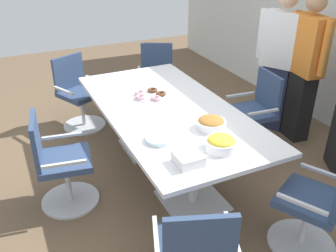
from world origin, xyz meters
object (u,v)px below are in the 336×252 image
(office_chair_4, at_px, (316,208))
(snack_bowl_pretzels, at_px, (211,123))
(office_chair_0, at_px, (156,82))
(napkin_pile, at_px, (188,159))
(plate_stack, at_px, (159,139))
(office_chair_5, at_px, (254,116))
(office_chair_2, at_px, (59,166))
(donut_platter, at_px, (150,95))
(snack_bowl_chips_yellow, at_px, (221,143))
(person_standing_1, at_px, (305,67))
(person_standing_0, at_px, (279,60))
(office_chair_1, at_px, (79,96))
(conference_table, at_px, (168,119))

(office_chair_4, bearing_deg, snack_bowl_pretzels, 86.68)
(office_chair_0, height_order, napkin_pile, office_chair_0)
(plate_stack, bearing_deg, office_chair_5, 112.16)
(office_chair_5, relative_size, snack_bowl_pretzels, 3.52)
(snack_bowl_pretzels, distance_m, napkin_pile, 0.60)
(office_chair_4, distance_m, snack_bowl_pretzels, 1.08)
(office_chair_2, bearing_deg, office_chair_5, 101.38)
(office_chair_5, relative_size, donut_platter, 2.72)
(snack_bowl_chips_yellow, bearing_deg, office_chair_4, 42.35)
(person_standing_1, bearing_deg, person_standing_0, 21.91)
(office_chair_4, bearing_deg, snack_bowl_chips_yellow, 104.86)
(snack_bowl_chips_yellow, distance_m, plate_stack, 0.51)
(office_chair_1, xyz_separation_m, person_standing_0, (1.09, 2.23, 0.49))
(conference_table, relative_size, plate_stack, 10.31)
(office_chair_1, xyz_separation_m, donut_platter, (1.13, 0.52, 0.36))
(snack_bowl_pretzels, xyz_separation_m, plate_stack, (0.01, -0.50, -0.03))
(person_standing_1, distance_m, snack_bowl_pretzels, 1.68)
(snack_bowl_chips_yellow, height_order, plate_stack, snack_bowl_chips_yellow)
(conference_table, bearing_deg, person_standing_0, 102.49)
(person_standing_1, xyz_separation_m, snack_bowl_pretzels, (0.57, -1.58, -0.10))
(office_chair_4, bearing_deg, person_standing_0, 31.72)
(office_chair_2, xyz_separation_m, person_standing_1, (-0.07, 2.85, 0.50))
(office_chair_1, xyz_separation_m, office_chair_4, (2.91, 1.15, 0.00))
(snack_bowl_pretzels, relative_size, napkin_pile, 1.31)
(plate_stack, bearing_deg, office_chair_4, 45.15)
(office_chair_0, bearing_deg, donut_platter, 91.70)
(office_chair_2, bearing_deg, donut_platter, 118.50)
(person_standing_0, relative_size, person_standing_1, 0.99)
(plate_stack, bearing_deg, office_chair_0, 157.15)
(office_chair_1, bearing_deg, plate_stack, 71.75)
(office_chair_1, xyz_separation_m, office_chair_2, (1.49, -0.53, 0.00))
(office_chair_0, height_order, office_chair_1, same)
(office_chair_1, bearing_deg, person_standing_0, 129.08)
(office_chair_5, bearing_deg, person_standing_1, -85.60)
(conference_table, bearing_deg, donut_platter, -170.89)
(office_chair_4, bearing_deg, donut_platter, 81.94)
(snack_bowl_chips_yellow, bearing_deg, person_standing_0, 127.69)
(office_chair_4, xyz_separation_m, person_standing_0, (-1.82, 1.08, 0.49))
(conference_table, bearing_deg, office_chair_4, 21.62)
(office_chair_5, bearing_deg, plate_stack, 117.50)
(office_chair_4, distance_m, plate_stack, 1.34)
(office_chair_1, distance_m, snack_bowl_pretzels, 2.16)
(office_chair_4, relative_size, donut_platter, 2.72)
(office_chair_5, height_order, snack_bowl_chips_yellow, office_chair_5)
(office_chair_2, xyz_separation_m, snack_bowl_pretzels, (0.50, 1.27, 0.40))
(office_chair_4, height_order, plate_stack, office_chair_4)
(person_standing_1, bearing_deg, office_chair_4, 149.20)
(office_chair_4, bearing_deg, office_chair_1, 84.08)
(snack_bowl_chips_yellow, distance_m, snack_bowl_pretzels, 0.36)
(office_chair_2, height_order, snack_bowl_chips_yellow, office_chair_2)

